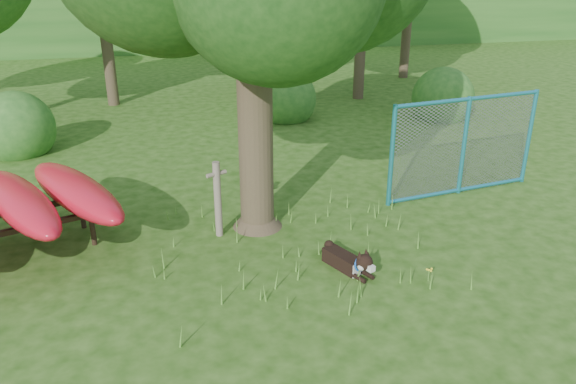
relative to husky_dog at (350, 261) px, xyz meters
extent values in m
plane|color=#1F450D|center=(-0.94, -0.28, -0.17)|extent=(80.00, 80.00, 0.00)
cylinder|color=#3B2F20|center=(-1.07, 1.86, 2.10)|extent=(0.72, 0.72, 4.55)
cone|color=#3B2F20|center=(-1.07, 1.86, 0.06)|extent=(1.08, 1.08, 0.45)
cylinder|color=#3B2F20|center=(-0.54, 1.71, 2.74)|extent=(1.29, 0.25, 0.97)
cylinder|color=#3B2F20|center=(-1.46, 2.16, 3.11)|extent=(0.85, 0.87, 0.93)
cylinder|color=#6E6052|center=(-1.77, 1.66, 0.49)|extent=(0.16, 0.16, 1.33)
cylinder|color=#6E6052|center=(-1.77, 1.66, 0.95)|extent=(0.35, 0.21, 0.07)
cylinder|color=black|center=(-3.83, 1.81, 0.10)|extent=(0.11, 0.11, 0.53)
cylinder|color=black|center=(-4.06, 2.51, 0.10)|extent=(0.11, 0.11, 0.53)
ellipsoid|color=red|center=(-4.85, 1.86, 0.68)|extent=(2.07, 3.19, 0.51)
ellipsoid|color=red|center=(-4.04, 2.13, 0.68)|extent=(2.16, 3.17, 0.51)
cube|color=black|center=(-0.07, 0.15, -0.05)|extent=(0.50, 0.72, 0.23)
cube|color=silver|center=(0.05, -0.11, -0.06)|extent=(0.25, 0.21, 0.21)
sphere|color=black|center=(0.12, -0.27, 0.12)|extent=(0.25, 0.25, 0.25)
cube|color=silver|center=(0.17, -0.38, 0.08)|extent=(0.14, 0.16, 0.09)
sphere|color=silver|center=(0.06, -0.32, 0.08)|extent=(0.12, 0.12, 0.12)
sphere|color=silver|center=(0.20, -0.26, 0.08)|extent=(0.12, 0.12, 0.12)
cone|color=black|center=(0.04, -0.26, 0.25)|extent=(0.11, 0.12, 0.12)
cone|color=black|center=(0.17, -0.21, 0.25)|extent=(0.13, 0.13, 0.12)
cylinder|color=black|center=(0.03, -0.28, -0.12)|extent=(0.18, 0.29, 0.07)
cylinder|color=black|center=(0.19, -0.21, -0.12)|extent=(0.18, 0.29, 0.07)
sphere|color=black|center=(-0.18, 0.50, 0.04)|extent=(0.15, 0.15, 0.15)
torus|color=blue|center=(0.09, -0.20, 0.06)|extent=(0.25, 0.16, 0.24)
cylinder|color=teal|center=(1.54, 2.17, 0.81)|extent=(0.10, 0.10, 1.97)
cylinder|color=teal|center=(3.17, 2.41, 0.81)|extent=(0.10, 0.10, 1.97)
cylinder|color=teal|center=(4.79, 2.66, 0.81)|extent=(0.10, 0.10, 1.97)
cylinder|color=teal|center=(3.17, 2.41, 1.75)|extent=(3.26, 0.56, 0.08)
cylinder|color=teal|center=(3.17, 2.41, -0.12)|extent=(3.26, 0.56, 0.08)
plane|color=gray|center=(3.17, 2.41, 0.81)|extent=(3.24, 0.48, 3.28)
cylinder|color=#589430|center=(1.03, -0.54, -0.08)|extent=(0.02, 0.02, 0.19)
sphere|color=yellow|center=(1.03, -0.54, 0.02)|extent=(0.03, 0.03, 0.03)
sphere|color=yellow|center=(1.07, -0.53, 0.03)|extent=(0.03, 0.03, 0.03)
sphere|color=yellow|center=(1.01, -0.50, 0.01)|extent=(0.03, 0.03, 0.03)
sphere|color=yellow|center=(1.04, -0.57, 0.02)|extent=(0.03, 0.03, 0.03)
sphere|color=yellow|center=(1.01, -0.55, 0.03)|extent=(0.03, 0.03, 0.03)
cylinder|color=#3B2F20|center=(-3.94, 11.72, 2.45)|extent=(0.36, 0.36, 5.25)
cylinder|color=#3B2F20|center=(0.56, 12.72, 1.75)|extent=(0.36, 0.36, 3.85)
cylinder|color=#3B2F20|center=(4.06, 10.72, 2.21)|extent=(0.36, 0.36, 4.76)
cylinder|color=#3B2F20|center=(7.06, 13.72, 2.28)|extent=(0.36, 0.36, 4.90)
sphere|color=#275F1E|center=(-5.94, 7.22, -0.17)|extent=(1.80, 1.80, 1.80)
sphere|color=#275F1E|center=(5.56, 7.72, -0.17)|extent=(1.80, 1.80, 1.80)
sphere|color=#275F1E|center=(1.06, 8.72, -0.17)|extent=(1.80, 1.80, 1.80)
camera|label=1|loc=(-2.64, -6.96, 4.22)|focal=35.00mm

